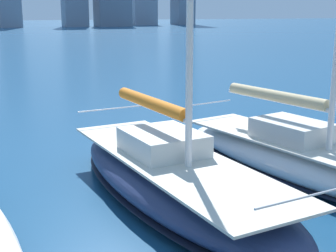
% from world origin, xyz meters
% --- Properties ---
extents(sailboat_tan, '(3.90, 9.77, 11.64)m').
position_xyz_m(sailboat_tan, '(-4.67, -7.39, 0.63)').
color(sailboat_tan, white).
rests_on(sailboat_tan, ground).
extents(sailboat_orange, '(3.41, 9.41, 11.91)m').
position_xyz_m(sailboat_orange, '(-0.64, -7.55, 0.65)').
color(sailboat_orange, navy).
rests_on(sailboat_orange, ground).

